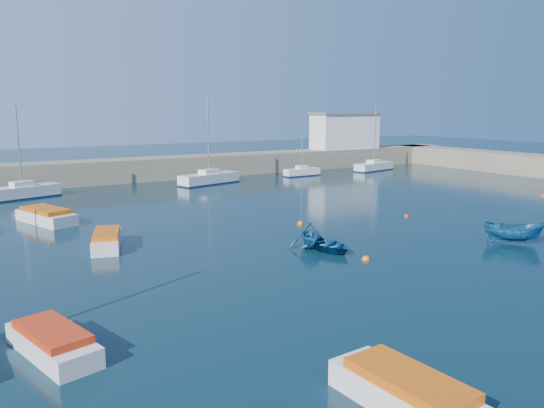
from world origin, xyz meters
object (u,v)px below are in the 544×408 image
harbor_office (345,132)px  motorboat_2 (46,216)px  sailboat_5 (22,192)px  sailboat_7 (302,172)px  sailboat_8 (374,166)px  sailboat_6 (209,178)px  dinghy_right (513,232)px  motorboat_0 (53,342)px  motorboat_3 (409,394)px  dinghy_center (329,245)px  motorboat_1 (107,240)px  dinghy_left (310,235)px

harbor_office → motorboat_2: (-44.27, -20.23, -4.56)m
sailboat_5 → motorboat_2: (0.23, -12.90, -0.12)m
sailboat_7 → motorboat_2: bearing=111.9°
harbor_office → sailboat_8: size_ratio=1.14×
sailboat_6 → dinghy_right: (5.34, -34.58, 0.02)m
sailboat_5 → motorboat_2: bearing=163.7°
sailboat_8 → motorboat_2: sailboat_8 is taller
motorboat_0 → motorboat_3: motorboat_3 is taller
sailboat_8 → sailboat_6: bearing=78.4°
sailboat_8 → dinghy_center: size_ratio=2.59×
motorboat_3 → sailboat_8: bearing=45.0°
motorboat_1 → dinghy_left: dinghy_left is taller
sailboat_7 → motorboat_1: sailboat_7 is taller
motorboat_0 → dinghy_right: size_ratio=1.31×
dinghy_center → dinghy_left: (-0.48, 1.25, 0.44)m
harbor_office → motorboat_3: bearing=-127.0°
harbor_office → dinghy_right: size_ratio=2.82×
motorboat_2 → sailboat_7: bearing=2.9°
harbor_office → sailboat_5: (-44.50, -7.33, -4.44)m
motorboat_3 → dinghy_left: size_ratio=1.65×
motorboat_2 → dinghy_right: bearing=-61.7°
harbor_office → dinghy_center: (-31.01, -37.39, -4.75)m
dinghy_center → dinghy_left: size_ratio=1.13×
sailboat_5 → sailboat_8: size_ratio=1.02×
sailboat_6 → sailboat_7: bearing=-102.5°
dinghy_center → harbor_office: bearing=45.0°
harbor_office → dinghy_center: 48.81m
motorboat_1 → sailboat_7: bearing=55.2°
harbor_office → dinghy_right: (-19.86, -41.87, -4.42)m
sailboat_6 → motorboat_2: (-19.07, -12.93, -0.13)m
sailboat_7 → motorboat_0: bearing=135.1°
sailboat_6 → dinghy_left: bearing=151.9°
sailboat_7 → motorboat_0: (-35.38, -36.93, -0.06)m
sailboat_5 → sailboat_6: (19.30, 0.03, 0.01)m
motorboat_2 → dinghy_right: dinghy_right is taller
sailboat_8 → dinghy_center: (-30.88, -30.65, -0.25)m
motorboat_1 → motorboat_2: bearing=119.4°
sailboat_6 → dinghy_right: size_ratio=2.73×
dinghy_center → dinghy_left: 1.40m
sailboat_6 → sailboat_8: size_ratio=1.11×
dinghy_right → dinghy_left: bearing=110.5°
harbor_office → motorboat_1: (-42.21, -29.91, -4.59)m
dinghy_right → motorboat_2: bearing=95.2°
harbor_office → motorboat_2: 48.88m
sailboat_7 → motorboat_1: 38.18m
sailboat_8 → motorboat_1: sailboat_8 is taller
motorboat_0 → dinghy_right: (27.53, 1.60, 0.22)m
harbor_office → motorboat_0: (-47.39, -43.47, -4.64)m
motorboat_2 → dinghy_left: dinghy_left is taller
sailboat_8 → motorboat_3: 60.19m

